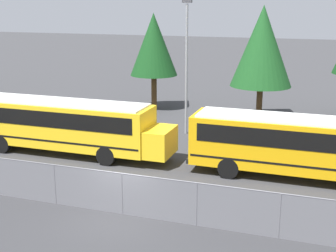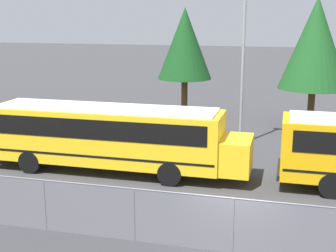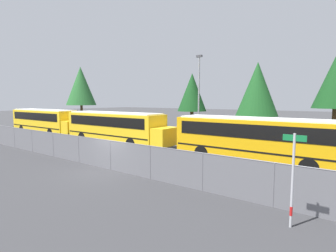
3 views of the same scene
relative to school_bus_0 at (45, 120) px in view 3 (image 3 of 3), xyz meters
The scene contains 11 objects.
ground_plane 19.64m from the school_bus_0, 18.39° to the right, with size 200.00×200.00×0.00m, color #38383A.
road_strip 22.27m from the school_bus_0, 33.26° to the right, with size 96.24×12.00×0.01m.
fence 19.58m from the school_bus_0, 18.40° to the right, with size 62.31×0.07×1.78m.
school_bus_0 is the anchor object (origin of this frame).
school_bus_1 12.26m from the school_bus_0, ahead, with size 11.99×2.47×3.03m.
school_bus_2 25.34m from the school_bus_0, ahead, with size 11.99×2.47×3.03m.
street_sign 29.77m from the school_bus_0, 14.63° to the right, with size 0.70×0.09×3.11m.
light_pole 18.78m from the school_bus_0, 19.71° to the left, with size 0.60×0.24×8.52m.
tree_0 17.38m from the school_bus_0, 130.05° to the left, with size 5.32×5.32×10.15m.
tree_1 18.32m from the school_bus_0, 44.50° to the left, with size 3.73×3.73×7.58m.
tree_3 24.75m from the school_bus_0, 29.13° to the left, with size 4.42×4.42×8.20m.
Camera 3 is at (11.87, -10.34, 4.15)m, focal length 28.00 mm.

